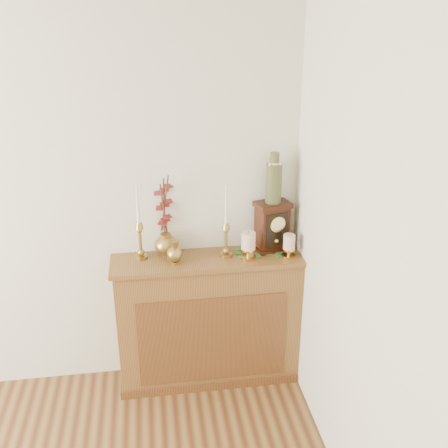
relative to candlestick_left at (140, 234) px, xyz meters
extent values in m
cube|color=brown|center=(0.42, -0.05, -0.65)|extent=(1.20, 0.30, 0.90)
cube|color=brown|center=(0.42, -0.20, -0.69)|extent=(0.96, 0.01, 0.63)
cube|color=brown|center=(0.42, -0.05, -0.18)|extent=(1.24, 0.34, 0.03)
cube|color=brown|center=(0.42, -0.05, -1.07)|extent=(1.23, 0.33, 0.06)
cylinder|color=#A08640|center=(0.00, 0.00, -0.16)|extent=(0.08, 0.08, 0.02)
sphere|color=#A08640|center=(0.00, 0.00, -0.12)|extent=(0.05, 0.05, 0.05)
cylinder|color=#A08640|center=(0.00, 0.00, -0.05)|extent=(0.02, 0.02, 0.15)
sphere|color=#A08640|center=(0.00, 0.00, 0.03)|extent=(0.04, 0.04, 0.04)
cone|color=#A08640|center=(0.00, 0.00, 0.06)|extent=(0.06, 0.06, 0.04)
cone|color=silver|center=(0.00, 0.00, 0.21)|extent=(0.02, 0.02, 0.26)
cylinder|color=#A08640|center=(0.54, -0.05, -0.16)|extent=(0.08, 0.08, 0.02)
sphere|color=#A08640|center=(0.54, -0.05, -0.13)|extent=(0.04, 0.04, 0.04)
cylinder|color=#A08640|center=(0.54, -0.05, -0.06)|extent=(0.02, 0.02, 0.14)
sphere|color=#A08640|center=(0.54, -0.05, 0.01)|extent=(0.04, 0.04, 0.04)
cone|color=#A08640|center=(0.54, -0.05, 0.04)|extent=(0.05, 0.05, 0.04)
cone|color=silver|center=(0.54, -0.05, 0.18)|extent=(0.02, 0.02, 0.24)
cylinder|color=#A08640|center=(0.21, -0.11, -0.16)|extent=(0.05, 0.05, 0.02)
sphere|color=#A08640|center=(0.21, -0.11, -0.10)|extent=(0.10, 0.10, 0.10)
cone|color=#A08640|center=(0.21, -0.11, -0.03)|extent=(0.07, 0.07, 0.05)
cylinder|color=#A08640|center=(0.16, 0.03, -0.16)|extent=(0.06, 0.06, 0.01)
ellipsoid|color=#A08640|center=(0.16, 0.03, -0.10)|extent=(0.15, 0.15, 0.13)
cylinder|color=#A08640|center=(0.16, 0.03, -0.03)|extent=(0.07, 0.07, 0.03)
cylinder|color=#472819|center=(0.16, 0.04, 0.15)|extent=(0.04, 0.09, 0.35)
cylinder|color=#472819|center=(0.16, 0.04, 0.16)|extent=(0.01, 0.08, 0.39)
cylinder|color=#472819|center=(0.17, 0.04, 0.18)|extent=(0.06, 0.13, 0.41)
cylinder|color=gold|center=(0.67, -0.10, -0.16)|extent=(0.10, 0.10, 0.02)
cylinder|color=gold|center=(0.67, -0.10, -0.13)|extent=(0.02, 0.02, 0.04)
cylinder|color=gold|center=(0.67, -0.10, -0.10)|extent=(0.09, 0.09, 0.01)
cylinder|color=#FFEAC7|center=(0.67, -0.10, -0.04)|extent=(0.09, 0.09, 0.11)
cylinder|color=#472819|center=(0.67, -0.10, 0.02)|extent=(0.00, 0.00, 0.01)
cylinder|color=gold|center=(0.93, -0.12, -0.16)|extent=(0.08, 0.08, 0.02)
cylinder|color=gold|center=(0.93, -0.12, -0.13)|extent=(0.02, 0.02, 0.04)
cylinder|color=gold|center=(0.93, -0.12, -0.11)|extent=(0.08, 0.08, 0.01)
cylinder|color=#FFEAC7|center=(0.93, -0.12, -0.06)|extent=(0.08, 0.08, 0.09)
cylinder|color=#472819|center=(0.93, -0.12, -0.01)|extent=(0.00, 0.00, 0.01)
cube|color=#35732C|center=(0.62, -0.06, -0.16)|extent=(0.06, 0.06, 0.00)
cube|color=#35732C|center=(0.82, -0.09, -0.16)|extent=(0.05, 0.04, 0.00)
cube|color=#35732C|center=(0.95, -0.03, -0.16)|extent=(0.05, 0.04, 0.00)
cube|color=#35732C|center=(0.98, -0.08, -0.16)|extent=(0.06, 0.06, 0.00)
cube|color=#35732C|center=(0.62, 0.00, -0.16)|extent=(0.06, 0.06, 0.00)
cube|color=#35732C|center=(0.77, 0.03, -0.16)|extent=(0.06, 0.06, 0.00)
cube|color=#35732C|center=(0.98, -0.08, -0.16)|extent=(0.05, 0.06, 0.00)
cube|color=#35732C|center=(0.74, 0.04, -0.16)|extent=(0.06, 0.05, 0.00)
cube|color=#35732C|center=(0.92, 0.03, -0.16)|extent=(0.05, 0.06, 0.00)
cube|color=#35732C|center=(0.93, 0.00, -0.16)|extent=(0.05, 0.06, 0.00)
cube|color=#35732C|center=(0.90, -0.04, -0.16)|extent=(0.05, 0.04, 0.00)
cube|color=#35732C|center=(0.66, -0.02, -0.12)|extent=(0.03, 0.04, 0.02)
cube|color=#35732C|center=(0.71, -0.07, -0.10)|extent=(0.05, 0.04, 0.02)
cube|color=#35732C|center=(0.95, -0.03, -0.11)|extent=(0.05, 0.04, 0.02)
cube|color=#33140A|center=(0.85, 0.02, -0.16)|extent=(0.25, 0.20, 0.02)
cube|color=#33140A|center=(0.85, 0.02, -0.01)|extent=(0.22, 0.18, 0.28)
cube|color=#33140A|center=(0.85, 0.02, 0.15)|extent=(0.25, 0.20, 0.03)
cube|color=black|center=(0.87, -0.05, -0.01)|extent=(0.15, 0.05, 0.23)
cylinder|color=gold|center=(0.87, -0.05, 0.04)|extent=(0.10, 0.04, 0.10)
cylinder|color=silver|center=(0.87, -0.05, 0.04)|extent=(0.08, 0.02, 0.08)
sphere|color=gold|center=(0.87, -0.04, -0.08)|extent=(0.03, 0.03, 0.03)
cylinder|color=#172E23|center=(0.85, 0.02, 0.29)|extent=(0.10, 0.10, 0.25)
cylinder|color=#172E23|center=(0.85, 0.02, 0.45)|extent=(0.06, 0.06, 0.08)
cylinder|color=tan|center=(0.85, 0.02, 0.42)|extent=(0.07, 0.07, 0.02)
camera|label=1|loc=(0.08, -3.03, 1.33)|focal=42.00mm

